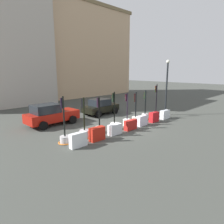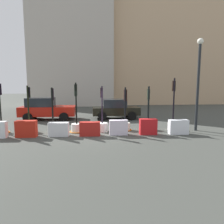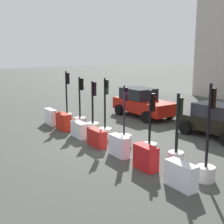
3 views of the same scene
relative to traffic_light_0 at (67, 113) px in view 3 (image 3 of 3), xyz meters
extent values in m
plane|color=#3E413B|center=(5.27, -0.15, -0.47)|extent=(120.00, 120.00, 0.00)
cylinder|color=#B1ACAD|center=(0.00, -0.01, -0.24)|extent=(0.65, 0.65, 0.46)
cylinder|color=black|center=(0.00, -0.01, 1.29)|extent=(0.10, 0.10, 2.59)
cube|color=black|center=(-0.01, 0.12, 2.13)|extent=(0.16, 0.17, 0.67)
sphere|color=red|center=(-0.02, 0.21, 2.35)|extent=(0.09, 0.09, 0.09)
sphere|color=orange|center=(-0.02, 0.21, 2.13)|extent=(0.09, 0.09, 0.09)
sphere|color=green|center=(-0.02, 0.21, 1.91)|extent=(0.09, 0.09, 0.09)
torus|color=orange|center=(0.00, -0.01, -0.44)|extent=(0.88, 0.88, 0.06)
cylinder|color=#B6A8AF|center=(1.60, 0.01, -0.22)|extent=(0.70, 0.70, 0.51)
cylinder|color=black|center=(1.60, 0.01, 1.19)|extent=(0.10, 0.10, 2.31)
cube|color=black|center=(1.63, 0.14, 1.93)|extent=(0.20, 0.19, 0.66)
sphere|color=red|center=(1.65, 0.23, 2.15)|extent=(0.11, 0.11, 0.11)
sphere|color=orange|center=(1.65, 0.23, 1.93)|extent=(0.11, 0.11, 0.11)
sphere|color=green|center=(1.65, 0.23, 1.71)|extent=(0.11, 0.11, 0.11)
torus|color=orange|center=(1.60, 0.01, -0.44)|extent=(0.90, 0.90, 0.06)
cylinder|color=beige|center=(3.01, 0.01, -0.23)|extent=(0.67, 0.67, 0.48)
cylinder|color=black|center=(3.01, 0.01, 1.12)|extent=(0.10, 0.10, 2.23)
cube|color=black|center=(3.01, 0.14, 1.82)|extent=(0.15, 0.15, 0.73)
sphere|color=red|center=(3.01, 0.23, 2.06)|extent=(0.09, 0.09, 0.09)
sphere|color=orange|center=(3.01, 0.23, 1.82)|extent=(0.09, 0.09, 0.09)
sphere|color=green|center=(3.01, 0.23, 1.57)|extent=(0.09, 0.09, 0.09)
cylinder|color=silver|center=(4.45, -0.15, -0.22)|extent=(0.66, 0.66, 0.52)
cylinder|color=black|center=(4.45, -0.15, 1.28)|extent=(0.09, 0.09, 2.47)
cube|color=black|center=(4.43, -0.03, 2.07)|extent=(0.16, 0.15, 0.70)
sphere|color=red|center=(4.42, 0.05, 2.30)|extent=(0.10, 0.10, 0.10)
sphere|color=orange|center=(4.42, 0.05, 2.07)|extent=(0.10, 0.10, 0.10)
sphere|color=green|center=(4.42, 0.05, 1.83)|extent=(0.10, 0.10, 0.10)
torus|color=orange|center=(4.45, -0.15, -0.44)|extent=(0.86, 0.86, 0.06)
cylinder|color=silver|center=(6.00, -0.15, -0.21)|extent=(0.69, 0.69, 0.53)
cylinder|color=black|center=(6.00, -0.15, 1.19)|extent=(0.08, 0.08, 2.25)
cube|color=black|center=(5.99, -0.05, 1.91)|extent=(0.16, 0.15, 0.59)
sphere|color=red|center=(5.98, 0.02, 2.11)|extent=(0.09, 0.09, 0.09)
sphere|color=orange|center=(5.98, 0.02, 1.91)|extent=(0.09, 0.09, 0.09)
sphere|color=green|center=(5.98, 0.02, 1.72)|extent=(0.09, 0.09, 0.09)
cylinder|color=silver|center=(7.46, 0.08, -0.23)|extent=(0.65, 0.65, 0.48)
cylinder|color=black|center=(7.46, 0.08, 1.12)|extent=(0.10, 0.10, 2.24)
cube|color=black|center=(7.49, 0.19, 1.73)|extent=(0.20, 0.17, 0.73)
sphere|color=red|center=(7.51, 0.27, 1.98)|extent=(0.11, 0.11, 0.11)
sphere|color=orange|center=(7.51, 0.27, 1.73)|extent=(0.11, 0.11, 0.11)
sphere|color=green|center=(7.51, 0.27, 1.49)|extent=(0.11, 0.11, 0.11)
torus|color=orange|center=(7.46, 0.08, -0.45)|extent=(0.84, 0.84, 0.05)
cylinder|color=silver|center=(8.96, 0.09, -0.21)|extent=(0.60, 0.60, 0.53)
cylinder|color=black|center=(8.96, 0.09, 1.18)|extent=(0.12, 0.12, 2.24)
cube|color=black|center=(8.98, 0.21, 1.80)|extent=(0.16, 0.14, 0.65)
sphere|color=red|center=(8.99, 0.28, 2.01)|extent=(0.09, 0.09, 0.09)
sphere|color=orange|center=(8.99, 0.28, 1.80)|extent=(0.09, 0.09, 0.09)
sphere|color=green|center=(8.99, 0.28, 1.58)|extent=(0.09, 0.09, 0.09)
torus|color=orange|center=(8.96, 0.09, -0.44)|extent=(0.78, 0.78, 0.07)
cylinder|color=beige|center=(10.51, -0.12, -0.22)|extent=(0.64, 0.64, 0.51)
cylinder|color=black|center=(10.51, -0.12, 1.42)|extent=(0.09, 0.09, 2.78)
cube|color=black|center=(10.52, -0.02, 2.32)|extent=(0.19, 0.14, 0.65)
sphere|color=red|center=(10.53, 0.06, 2.54)|extent=(0.11, 0.11, 0.11)
sphere|color=orange|center=(10.53, 0.06, 2.32)|extent=(0.11, 0.11, 0.11)
sphere|color=green|center=(10.53, 0.06, 2.10)|extent=(0.11, 0.11, 0.11)
cube|color=silver|center=(0.21, -1.17, -0.02)|extent=(1.14, 0.40, 0.90)
cube|color=#B52114|center=(1.79, -1.12, -0.01)|extent=(1.12, 0.47, 0.92)
cube|color=silver|center=(3.53, -1.09, -0.09)|extent=(1.12, 0.47, 0.78)
cube|color=#AE1F1A|center=(5.27, -1.15, -0.08)|extent=(1.17, 0.44, 0.79)
cube|color=silver|center=(6.90, -1.07, -0.04)|extent=(1.06, 0.42, 0.86)
cube|color=red|center=(8.63, -1.12, -0.02)|extent=(0.99, 0.48, 0.91)
cube|color=silver|center=(10.42, -1.20, -0.05)|extent=(1.12, 0.47, 0.84)
cube|color=#9F150B|center=(1.74, 4.65, 0.26)|extent=(4.46, 1.87, 0.76)
cube|color=black|center=(1.16, 4.65, 1.00)|extent=(2.15, 1.63, 0.71)
cylinder|color=black|center=(3.11, 5.64, -0.12)|extent=(0.70, 0.29, 0.70)
cylinder|color=black|center=(3.12, 3.69, -0.12)|extent=(0.70, 0.29, 0.70)
cylinder|color=black|center=(0.35, 5.61, -0.12)|extent=(0.70, 0.29, 0.70)
cylinder|color=black|center=(0.37, 3.67, -0.12)|extent=(0.70, 0.29, 0.70)
cube|color=black|center=(7.37, 4.67, 0.20)|extent=(3.98, 1.89, 0.64)
cube|color=black|center=(7.25, 4.67, 0.85)|extent=(1.98, 1.62, 0.67)
cylinder|color=black|center=(6.18, 3.69, -0.13)|extent=(0.70, 0.30, 0.70)
cylinder|color=black|center=(6.13, 5.58, -0.13)|extent=(0.70, 0.30, 0.70)
camera|label=1|loc=(-6.56, -10.75, 4.17)|focal=31.91mm
camera|label=2|loc=(5.49, -12.45, 2.36)|focal=32.59mm
camera|label=3|loc=(16.67, -8.17, 3.86)|focal=49.30mm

